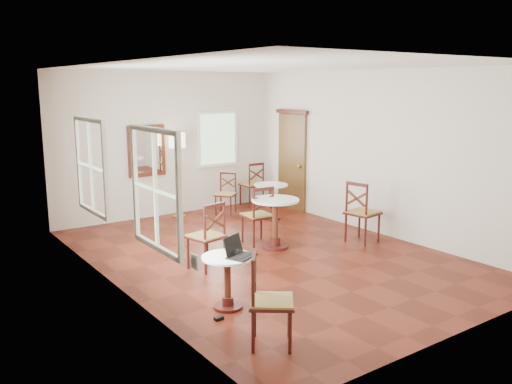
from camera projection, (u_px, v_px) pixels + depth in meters
ground at (267, 255)px, 8.75m from camera, size 7.00×7.00×0.00m
room_shell at (254, 138)px, 8.56m from camera, size 5.02×7.02×3.01m
cafe_table_near at (228, 276)px, 6.60m from camera, size 0.63×0.63×0.67m
cafe_table_mid at (275, 218)px, 9.04m from camera, size 0.80×0.80×0.85m
cafe_table_back at (271, 197)px, 11.03m from camera, size 0.69×0.69×0.73m
chair_near_a at (207, 236)px, 8.01m from camera, size 0.56×0.56×1.03m
chair_near_b at (269, 300)px, 5.63m from camera, size 0.65×0.65×1.01m
chair_mid_a at (258, 215)px, 9.30m from camera, size 0.50×0.50×1.02m
chair_mid_b at (362, 212)px, 9.37m from camera, size 0.57×0.57×1.09m
chair_back_a at (252, 184)px, 12.27m from camera, size 0.47×0.47×1.00m
chair_back_b at (226, 194)px, 11.47m from camera, size 0.58×0.58×0.89m
floor_lamp at (177, 146)px, 11.00m from camera, size 0.34×0.34×1.76m
laptop at (238, 252)px, 6.53m from camera, size 0.43×0.41×0.25m
mouse at (229, 254)px, 6.58m from camera, size 0.10×0.08×0.03m
navy_mug at (231, 251)px, 6.61m from camera, size 0.12×0.08×0.10m
water_glass at (238, 253)px, 6.54m from camera, size 0.06×0.06×0.09m
power_adapter at (219, 318)px, 6.33m from camera, size 0.11×0.07×0.04m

